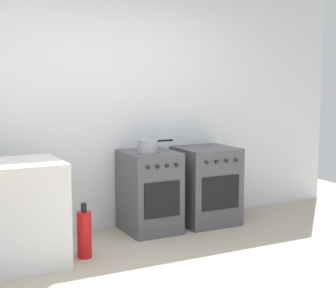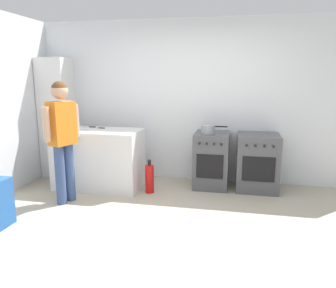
# 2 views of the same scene
# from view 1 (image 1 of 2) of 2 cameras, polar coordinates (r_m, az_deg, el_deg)

# --- Properties ---
(back_wall) EXTENTS (6.00, 0.10, 2.60)m
(back_wall) POSITION_cam_1_polar(r_m,az_deg,el_deg) (5.51, -7.08, 4.07)
(back_wall) COLOR silver
(back_wall) RESTS_ON ground
(oven_left) EXTENTS (0.52, 0.62, 0.85)m
(oven_left) POSITION_cam_1_polar(r_m,az_deg,el_deg) (5.42, -2.08, -5.26)
(oven_left) COLOR #4C4C51
(oven_left) RESTS_ON ground
(oven_right) EXTENTS (0.61, 0.62, 0.85)m
(oven_right) POSITION_cam_1_polar(r_m,az_deg,el_deg) (5.74, 4.21, -4.57)
(oven_right) COLOR #4C4C51
(oven_right) RESTS_ON ground
(pot) EXTENTS (0.39, 0.21, 0.14)m
(pot) POSITION_cam_1_polar(r_m,az_deg,el_deg) (5.24, -2.24, -0.24)
(pot) COLOR gray
(pot) RESTS_ON oven_left
(fire_extinguisher) EXTENTS (0.13, 0.13, 0.50)m
(fire_extinguisher) POSITION_cam_1_polar(r_m,az_deg,el_deg) (4.73, -9.27, -9.81)
(fire_extinguisher) COLOR red
(fire_extinguisher) RESTS_ON ground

